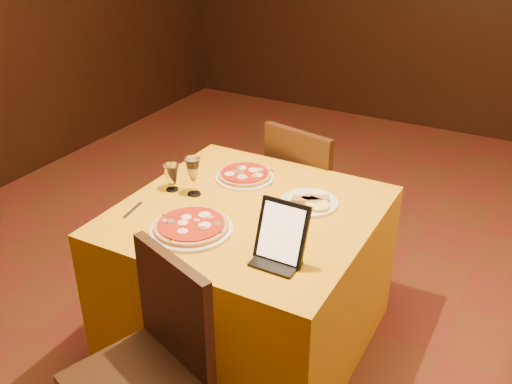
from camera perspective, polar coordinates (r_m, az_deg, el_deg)
The scene contains 12 objects.
main_table at distance 2.76m, azimuth -0.72°, elevation -8.54°, with size 1.10×1.10×0.75m, color orange.
chair_main_near at distance 2.20m, azimuth -12.04°, elevation -18.09°, with size 0.47×0.47×0.91m, color black, non-canonical shape.
chair_main_far at distance 3.32m, azimuth 5.93°, elevation -0.29°, with size 0.37×0.37×0.91m, color black, non-canonical shape.
pizza_near at distance 2.41m, azimuth -6.48°, elevation -3.53°, with size 0.35×0.35×0.03m.
pizza_far at distance 2.82m, azimuth -1.14°, elevation 1.62°, with size 0.29×0.29×0.03m.
cutlet_dish at distance 2.60m, azimuth 5.32°, elevation -0.95°, with size 0.27×0.27×0.03m.
wine_glass at distance 2.65m, azimuth -6.29°, elevation 1.56°, with size 0.08×0.08×0.19m, color #E1D07F, non-canonical shape.
water_glass at distance 2.72m, azimuth -8.45°, elevation 1.43°, with size 0.08×0.08×0.13m, color white, non-canonical shape.
tablet at distance 2.16m, azimuth 2.60°, elevation -4.02°, with size 0.20×0.02×0.24m, color black.
knife at distance 2.36m, azimuth -4.22°, elevation -4.47°, with size 0.20×0.02×0.01m, color #B8B6BE.
fork_near at distance 2.60m, azimuth -12.21°, elevation -1.79°, with size 0.15×0.02×0.01m, color #A9AAB0.
fork_far at distance 2.83m, azimuth 1.44°, elevation 1.41°, with size 0.18×0.02×0.01m, color #ACADB3.
Camera 1 is at (0.59, -1.83, 2.01)m, focal length 40.00 mm.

